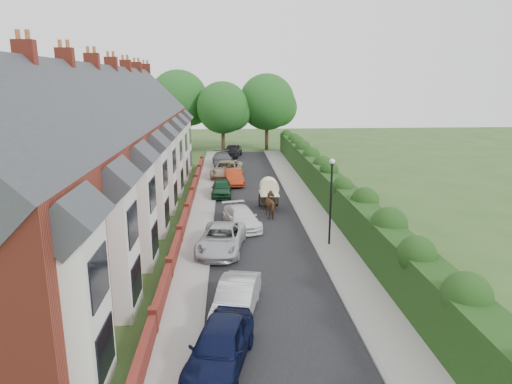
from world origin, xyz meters
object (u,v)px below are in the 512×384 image
(car_silver_b, at_px, (221,239))
(car_red, at_px, (233,177))
(car_silver_a, at_px, (236,298))
(lamppost, at_px, (331,191))
(car_grey, at_px, (223,160))
(car_beige, at_px, (227,169))
(car_white, at_px, (241,218))
(horse, at_px, (272,205))
(car_green, at_px, (221,188))
(car_navy, at_px, (220,346))
(horse_cart, at_px, (269,191))
(car_black, at_px, (233,151))

(car_silver_b, distance_m, car_red, 16.87)
(car_silver_b, bearing_deg, car_silver_a, -76.39)
(lamppost, distance_m, car_grey, 26.44)
(car_beige, bearing_deg, car_grey, 104.53)
(lamppost, bearing_deg, car_white, 142.95)
(lamppost, relative_size, car_silver_b, 1.00)
(car_red, bearing_deg, horse, -82.76)
(car_silver_b, bearing_deg, car_grey, 98.30)
(car_beige, height_order, car_grey, car_beige)
(car_green, height_order, horse, horse)
(car_white, xyz_separation_m, car_green, (-1.40, 8.43, 0.03))
(car_green, xyz_separation_m, car_grey, (0.00, 13.33, 0.08))
(lamppost, distance_m, car_silver_a, 9.81)
(car_red, bearing_deg, car_navy, -98.40)
(lamppost, height_order, car_red, lamppost)
(car_silver_a, xyz_separation_m, horse, (2.80, 13.69, 0.16))
(car_green, xyz_separation_m, car_red, (1.06, 4.25, 0.03))
(car_silver_b, xyz_separation_m, car_grey, (-0.12, 25.92, 0.05))
(car_red, bearing_deg, car_green, -110.61)
(car_silver_b, height_order, car_red, car_silver_b)
(horse, bearing_deg, horse_cart, -100.82)
(lamppost, height_order, car_silver_a, lamppost)
(car_green, xyz_separation_m, car_beige, (0.48, 7.66, 0.11))
(car_silver_a, distance_m, horse, 13.98)
(car_silver_b, relative_size, car_beige, 0.90)
(car_silver_a, distance_m, car_green, 19.86)
(car_navy, distance_m, car_beige, 31.03)
(car_navy, xyz_separation_m, car_green, (-0.20, 23.37, -0.08))
(lamppost, xyz_separation_m, car_beige, (-5.92, 19.86, -2.50))
(car_silver_a, xyz_separation_m, car_white, (0.57, 11.42, -0.05))
(car_white, distance_m, horse, 3.19)
(car_silver_b, distance_m, car_grey, 25.92)
(car_silver_b, relative_size, car_black, 1.10)
(car_red, xyz_separation_m, car_grey, (-1.06, 9.07, 0.05))
(car_beige, bearing_deg, car_green, -83.92)
(car_navy, distance_m, car_white, 15.00)
(car_green, distance_m, car_grey, 13.33)
(lamppost, xyz_separation_m, car_silver_b, (-6.28, -0.39, -2.58))
(car_beige, bearing_deg, lamppost, -63.73)
(car_silver_b, distance_m, car_beige, 20.25)
(car_navy, xyz_separation_m, car_grey, (-0.20, 36.70, -0.00))
(car_silver_a, xyz_separation_m, car_red, (0.23, 24.10, 0.01))
(car_beige, xyz_separation_m, car_black, (0.71, 12.24, 0.01))
(car_black, bearing_deg, car_navy, -79.81)
(car_white, bearing_deg, car_red, 77.61)
(car_silver_a, xyz_separation_m, car_grey, (-0.83, 33.17, 0.06))
(car_navy, height_order, car_red, car_navy)
(car_navy, relative_size, car_black, 0.96)
(car_green, distance_m, horse, 7.14)
(car_silver_a, xyz_separation_m, car_beige, (-0.35, 27.50, 0.09))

